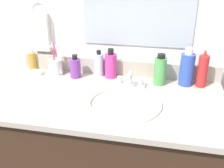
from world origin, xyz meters
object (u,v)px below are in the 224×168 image
at_px(bottle_spray_red, 203,71).
at_px(cup_white_ceramic, 56,66).
at_px(bottle_gel_clear, 99,64).
at_px(soap_bar, 37,72).
at_px(faucet, 130,81).
at_px(bottle_soap_pink, 111,65).
at_px(bottle_cream_purple, 75,68).
at_px(bottle_shampoo_blue, 187,69).
at_px(bottle_oil_amber, 32,60).
at_px(bottle_toner_green, 160,70).
at_px(hand_towel, 40,32).

relative_size(bottle_spray_red, cup_white_ceramic, 1.03).
bearing_deg(bottle_gel_clear, bottle_spray_red, -3.89).
relative_size(bottle_gel_clear, soap_bar, 2.32).
bearing_deg(faucet, bottle_soap_pink, 140.17).
bearing_deg(bottle_cream_purple, soap_bar, -178.20).
bearing_deg(bottle_cream_purple, bottle_spray_red, 1.37).
bearing_deg(bottle_spray_red, bottle_soap_pink, 176.99).
distance_m(bottle_shampoo_blue, bottle_oil_amber, 0.90).
bearing_deg(bottle_oil_amber, faucet, -11.51).
bearing_deg(bottle_oil_amber, bottle_soap_pink, -2.50).
distance_m(bottle_oil_amber, bottle_toner_green, 0.76).
xyz_separation_m(bottle_shampoo_blue, bottle_toner_green, (-0.14, -0.02, -0.01)).
distance_m(hand_towel, bottle_spray_red, 0.94).
relative_size(bottle_cream_purple, soap_bar, 2.07).
bearing_deg(soap_bar, bottle_oil_amber, 129.96).
height_order(faucet, bottle_gel_clear, bottle_gel_clear).
distance_m(bottle_gel_clear, bottle_toner_green, 0.35).
relative_size(faucet, bottle_spray_red, 0.80).
bearing_deg(bottle_shampoo_blue, bottle_spray_red, -4.15).
bearing_deg(bottle_gel_clear, bottle_oil_amber, 178.76).
relative_size(bottle_spray_red, bottle_cream_purple, 1.51).
xyz_separation_m(bottle_gel_clear, bottle_toner_green, (0.34, -0.05, 0.01)).
xyz_separation_m(bottle_oil_amber, cup_white_ceramic, (0.17, -0.05, -0.00)).
bearing_deg(hand_towel, bottle_soap_pink, -8.41).
bearing_deg(hand_towel, bottle_spray_red, -5.58).
relative_size(bottle_soap_pink, bottle_toner_green, 0.99).
xyz_separation_m(faucet, cup_white_ceramic, (-0.44, 0.08, 0.03)).
xyz_separation_m(bottle_spray_red, bottle_cream_purple, (-0.68, -0.02, -0.03)).
distance_m(bottle_shampoo_blue, soap_bar, 0.84).
distance_m(cup_white_ceramic, soap_bar, 0.12).
distance_m(bottle_gel_clear, bottle_cream_purple, 0.13).
bearing_deg(bottle_spray_red, bottle_toner_green, -175.97).
distance_m(bottle_shampoo_blue, cup_white_ceramic, 0.73).
height_order(faucet, bottle_cream_purple, bottle_cream_purple).
height_order(faucet, bottle_toner_green, bottle_toner_green).
bearing_deg(bottle_shampoo_blue, bottle_gel_clear, 176.16).
bearing_deg(bottle_gel_clear, hand_towel, 171.85).
distance_m(bottle_oil_amber, soap_bar, 0.10).
xyz_separation_m(bottle_toner_green, soap_bar, (-0.70, -0.01, -0.07)).
relative_size(bottle_oil_amber, bottle_cream_purple, 0.98).
height_order(bottle_shampoo_blue, bottle_toner_green, bottle_shampoo_blue).
height_order(bottle_shampoo_blue, soap_bar, bottle_shampoo_blue).
distance_m(hand_towel, bottle_gel_clear, 0.40).
bearing_deg(bottle_soap_pink, bottle_shampoo_blue, -2.80).
bearing_deg(cup_white_ceramic, bottle_oil_amber, 164.88).
bearing_deg(soap_bar, bottle_spray_red, 1.48).
distance_m(hand_towel, cup_white_ceramic, 0.22).
height_order(bottle_oil_amber, bottle_spray_red, bottle_spray_red).
bearing_deg(cup_white_ceramic, soap_bar, -167.06).
relative_size(bottle_toner_green, cup_white_ceramic, 0.86).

